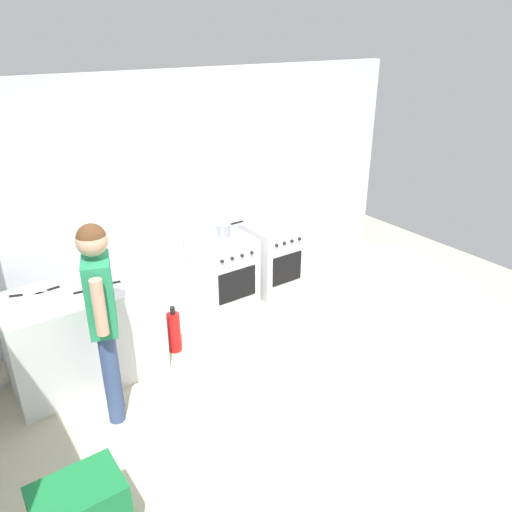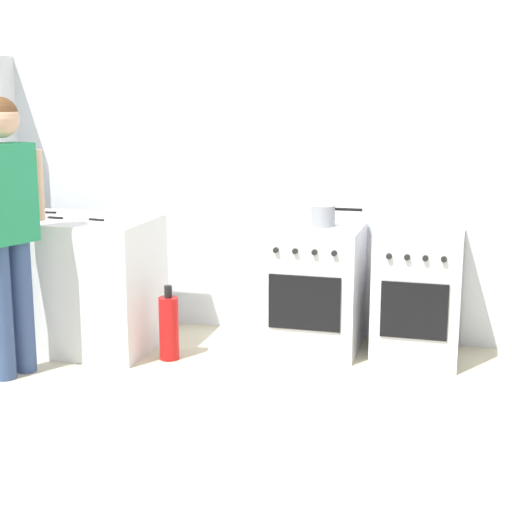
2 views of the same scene
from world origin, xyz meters
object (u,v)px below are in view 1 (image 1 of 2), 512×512
Objects in this scene: pot at (223,230)px; knife_utility at (47,291)px; knife_paring at (111,283)px; recycling_crate_upper at (79,504)px; knife_bread at (67,295)px; oven_left at (223,273)px; person at (102,307)px; fire_extinguisher at (174,332)px; oven_right at (272,258)px; knife_chef at (27,295)px.

pot reaches higher than knife_utility.
knife_utility is at bearing 159.50° from knife_paring.
recycling_crate_upper is at bearing -137.73° from pot.
knife_bread is (-0.38, 0.01, -0.00)m from knife_paring.
person is (-1.69, -1.01, 0.61)m from oven_left.
knife_paring is at bearing -163.25° from oven_left.
knife_paring is 0.60× the size of knife_bread.
pot is at bearing 42.27° from recycling_crate_upper.
oven_left is at bearing 7.11° from knife_utility.
knife_paring reaches higher than fire_extinguisher.
knife_paring reaches higher than recycling_crate_upper.
person reaches higher than knife_bread.
oven_right is at bearing 5.23° from knife_utility.
recycling_crate_upper is at bearing -131.41° from fire_extinguisher.
knife_utility is 0.50× the size of fire_extinguisher.
knife_chef is 1.43× the size of knife_paring.
person reaches higher than oven_left.
oven_right is 3.37× the size of knife_utility.
pot is 0.69× the size of fire_extinguisher.
knife_paring is 0.65m from person.
knife_chef reaches higher than oven_left.
knife_paring reaches higher than oven_left.
recycling_crate_upper is (-0.37, -1.85, -0.48)m from knife_utility.
person is at bearing -148.93° from pot.
knife_bread is at bearing -166.83° from oven_left.
knife_paring is (0.50, -0.19, 0.00)m from knife_utility.
knife_utility is 1.27m from fire_extinguisher.
person reaches higher than knife_chef.
recycling_crate_upper reaches higher than fire_extinguisher.
knife_utility is at bearing -172.89° from oven_left.
pot is 1.15× the size of knife_chef.
pot is 0.98× the size of knife_bread.
pot is 1.27m from fire_extinguisher.
pot is 1.99m from knife_utility.
fire_extinguisher is (-0.87, -0.48, -0.21)m from oven_left.
fire_extinguisher is at bearing -151.22° from oven_left.
oven_right is 2.82m from knife_chef.
oven_right is at bearing 11.40° from knife_paring.
knife_utility is 0.53m from knife_paring.
knife_chef is (-2.77, -0.21, 0.48)m from oven_right.
knife_paring is (-1.47, -0.47, -0.02)m from pot.
knife_utility reaches higher than oven_right.
oven_right is at bearing 34.95° from recycling_crate_upper.
oven_right is 1.63× the size of recycling_crate_upper.
recycling_crate_upper is (-2.29, -2.09, -0.01)m from oven_left.
oven_right is 0.81m from pot.
oven_left is 0.50m from pot.
fire_extinguisher is (0.92, -0.06, -0.69)m from knife_bread.
oven_left is at bearing 28.78° from fire_extinguisher.
oven_left is 2.83× the size of knife_chef.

